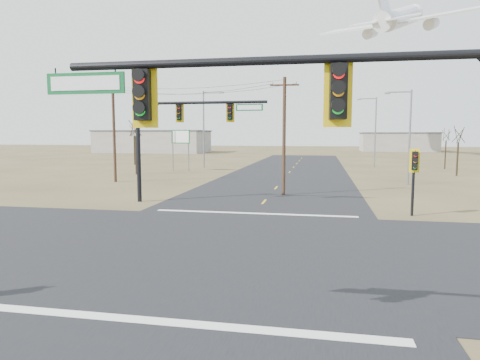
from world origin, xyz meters
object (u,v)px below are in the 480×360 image
Objects in this scene: pedestal_signal_ne at (414,166)px; bare_tree_c at (459,134)px; mast_arm_near at (346,123)px; highway_sign at (181,141)px; utility_pole_far at (114,132)px; streetlight_c at (205,125)px; bare_tree_b at (134,129)px; streetlight_a at (408,132)px; streetlight_b at (374,128)px; mast_arm_far at (178,125)px; bare_tree_a at (135,126)px; bare_tree_d at (446,134)px; utility_pole_near at (284,134)px.

pedestal_signal_ne is 28.37m from bare_tree_c.
mast_arm_near is 47.85m from highway_sign.
utility_pole_far is at bearing -83.05° from highway_sign.
streetlight_c is 31.78m from bare_tree_c.
bare_tree_b is 44.79m from bare_tree_c.
streetlight_a is 12.53m from bare_tree_c.
streetlight_c is (-23.83, 16.12, 1.09)m from streetlight_a.
bare_tree_c is at bearing 20.28° from utility_pole_far.
streetlight_b is at bearing 29.57° from streetlight_c.
bare_tree_a is at bearing 101.29° from mast_arm_far.
mast_arm_near is 0.96× the size of streetlight_c.
utility_pole_far is at bearing 118.16° from mast_arm_near.
bare_tree_d is at bearing 32.16° from utility_pole_far.
streetlight_b is at bearing 30.63° from bare_tree_a.
bare_tree_b is (-35.81, -1.94, -0.12)m from streetlight_b.
mast_arm_far is 39.12m from bare_tree_b.
bare_tree_b reaches higher than highway_sign.
bare_tree_b is (-7.10, 15.06, -0.17)m from bare_tree_a.
mast_arm_far is at bearing -55.44° from highway_sign.
utility_pole_far is 1.57× the size of bare_tree_c.
highway_sign is (-18.31, 44.19, -1.11)m from mast_arm_near.
streetlight_a is at bearing -9.73° from bare_tree_a.
mast_arm_far is at bearing -126.26° from streetlight_a.
mast_arm_near is 60.87m from bare_tree_b.
bare_tree_a is at bearing 154.98° from pedestal_signal_ne.
streetlight_a is (10.66, 9.07, 0.23)m from utility_pole_near.
streetlight_b is 1.66× the size of bare_tree_c.
utility_pole_far is at bearing -117.39° from streetlight_b.
utility_pole_near is 1.26× the size of bare_tree_a.
bare_tree_b reaches higher than bare_tree_c.
utility_pole_far reaches higher than highway_sign.
streetlight_c reaches higher than utility_pole_far.
streetlight_c is 32.82m from bare_tree_d.
bare_tree_b is at bearing 165.65° from streetlight_a.
streetlight_a is at bearing 94.70° from pedestal_signal_ne.
utility_pole_near reaches higher than bare_tree_d.
utility_pole_far reaches higher than bare_tree_a.
bare_tree_c reaches higher than pedestal_signal_ne.
mast_arm_near is at bearing -108.63° from bare_tree_c.
mast_arm_far is 0.96× the size of utility_pole_far.
bare_tree_d is at bearing 21.75° from bare_tree_a.
mast_arm_far is at bearing -58.36° from bare_tree_a.
streetlight_c reaches higher than bare_tree_a.
streetlight_c reaches higher than bare_tree_d.
streetlight_c reaches higher than streetlight_a.
streetlight_a is at bearing 5.87° from utility_pole_far.
streetlight_c is 12.35m from bare_tree_a.
bare_tree_c is (31.19, -5.97, -1.30)m from streetlight_c.
bare_tree_d reaches higher than highway_sign.
pedestal_signal_ne is 34.24m from bare_tree_a.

